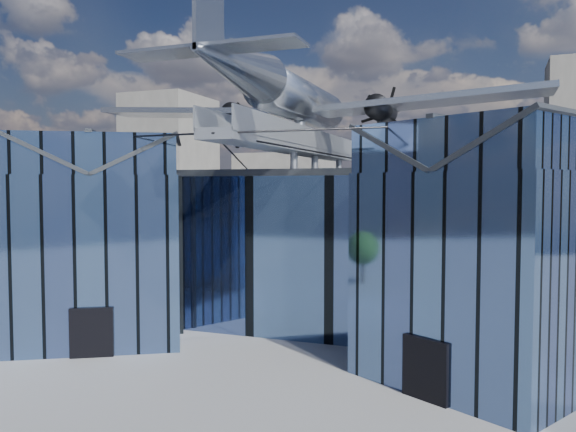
% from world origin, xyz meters
% --- Properties ---
extents(ground_plane, '(120.00, 120.00, 0.00)m').
position_xyz_m(ground_plane, '(0.00, 0.00, 0.00)').
color(ground_plane, gray).
extents(museum, '(32.88, 24.50, 17.60)m').
position_xyz_m(museum, '(0.00, 5.82, 5.54)').
color(museum, '#496395').
rests_on(museum, ground).
extents(bg_towers, '(77.00, 24.50, 26.00)m').
position_xyz_m(bg_towers, '(1.45, 50.49, 10.01)').
color(bg_towers, slate).
rests_on(bg_towers, ground).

